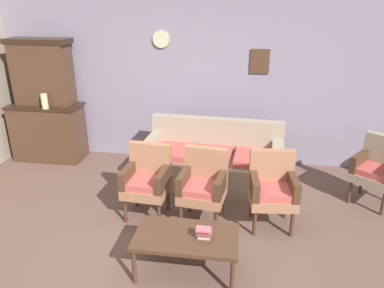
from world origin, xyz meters
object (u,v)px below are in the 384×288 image
at_px(vase_on_cabinet, 45,101).
at_px(coffee_table, 186,239).
at_px(armchair_row_middle, 272,187).
at_px(armchair_near_couch_end, 203,184).
at_px(book_stack_on_table, 204,232).
at_px(wingback_chair_by_fireplace, 378,168).
at_px(side_cabinet, 49,132).
at_px(floral_couch, 213,162).
at_px(armchair_near_cabinet, 147,178).

distance_m(vase_on_cabinet, coffee_table, 3.46).
height_order(armchair_row_middle, coffee_table, armchair_row_middle).
xyz_separation_m(vase_on_cabinet, armchair_near_couch_end, (2.64, -1.29, -0.55)).
relative_size(armchair_near_couch_end, book_stack_on_table, 5.96).
bearing_deg(wingback_chair_by_fireplace, side_cabinet, 171.65).
bearing_deg(armchair_row_middle, floral_couch, 128.72).
bearing_deg(armchair_near_cabinet, armchair_row_middle, 0.17).
xyz_separation_m(side_cabinet, wingback_chair_by_fireplace, (4.94, -0.72, 0.03)).
bearing_deg(armchair_row_middle, book_stack_on_table, -125.37).
bearing_deg(armchair_near_couch_end, book_stack_on_table, -82.65).
bearing_deg(armchair_row_middle, armchair_near_cabinet, -179.83).
height_order(side_cabinet, vase_on_cabinet, vase_on_cabinet).
relative_size(floral_couch, book_stack_on_table, 13.17).
bearing_deg(armchair_row_middle, armchair_near_couch_end, -177.38).
xyz_separation_m(side_cabinet, armchair_near_cabinet, (2.07, -1.45, 0.03)).
relative_size(vase_on_cabinet, coffee_table, 0.23).
bearing_deg(floral_couch, armchair_near_cabinet, -126.53).
bearing_deg(coffee_table, armchair_near_couch_end, 86.76).
distance_m(side_cabinet, armchair_row_middle, 3.84).
distance_m(armchair_row_middle, wingback_chair_by_fireplace, 1.55).
xyz_separation_m(wingback_chair_by_fireplace, coffee_table, (-2.23, -1.67, -0.12)).
height_order(floral_couch, armchair_row_middle, same).
height_order(floral_couch, armchair_near_couch_end, same).
bearing_deg(vase_on_cabinet, book_stack_on_table, -38.81).
distance_m(vase_on_cabinet, armchair_row_middle, 3.70).
xyz_separation_m(armchair_row_middle, book_stack_on_table, (-0.68, -0.96, -0.02)).
bearing_deg(side_cabinet, coffee_table, -41.49).
height_order(side_cabinet, armchair_near_cabinet, side_cabinet).
distance_m(armchair_near_couch_end, coffee_table, 0.93).
bearing_deg(book_stack_on_table, coffee_table, 176.37).
xyz_separation_m(floral_couch, armchair_row_middle, (0.77, -0.97, 0.17)).
height_order(side_cabinet, book_stack_on_table, side_cabinet).
bearing_deg(floral_couch, wingback_chair_by_fireplace, -6.59).
distance_m(armchair_near_couch_end, wingback_chair_by_fireplace, 2.30).
bearing_deg(armchair_near_couch_end, side_cabinet, 151.81).
xyz_separation_m(side_cabinet, armchair_row_middle, (3.56, -1.44, 0.03)).
relative_size(side_cabinet, floral_couch, 0.58).
bearing_deg(vase_on_cabinet, side_cabinet, 122.98).
height_order(vase_on_cabinet, armchair_near_couch_end, vase_on_cabinet).
distance_m(floral_couch, coffee_table, 1.92).
relative_size(side_cabinet, armchair_near_cabinet, 1.28).
distance_m(armchair_near_cabinet, armchair_near_couch_end, 0.69).
bearing_deg(armchair_row_middle, side_cabinet, 157.96).
height_order(floral_couch, wingback_chair_by_fireplace, same).
distance_m(side_cabinet, coffee_table, 3.62).
bearing_deg(coffee_table, book_stack_on_table, -3.63).
height_order(floral_couch, coffee_table, floral_couch).
xyz_separation_m(side_cabinet, armchair_near_couch_end, (2.76, -1.48, 0.03)).
distance_m(armchair_near_cabinet, book_stack_on_table, 1.25).
distance_m(armchair_row_middle, coffee_table, 1.29).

